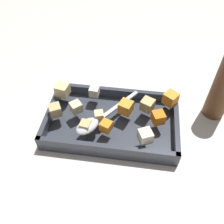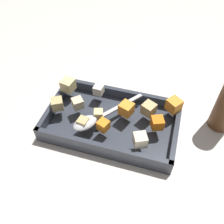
{
  "view_description": "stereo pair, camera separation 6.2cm",
  "coord_description": "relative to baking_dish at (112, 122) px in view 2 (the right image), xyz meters",
  "views": [
    {
      "loc": [
        -0.07,
        0.4,
        0.52
      ],
      "look_at": [
        -0.01,
        -0.01,
        0.06
      ],
      "focal_mm": 39.58,
      "sensor_mm": 36.0,
      "label": 1
    },
    {
      "loc": [
        -0.13,
        0.39,
        0.52
      ],
      "look_at": [
        -0.01,
        -0.01,
        0.06
      ],
      "focal_mm": 39.58,
      "sensor_mm": 36.0,
      "label": 2
    }
  ],
  "objects": [
    {
      "name": "carrot_chunk_near_spoon",
      "position": [
        0.01,
        0.05,
        0.04
      ],
      "size": [
        0.03,
        0.03,
        0.02
      ],
      "primitive_type": "cube",
      "rotation": [
        0.0,
        0.0,
        5.92
      ],
      "color": "orange",
      "rests_on": "baking_dish"
    },
    {
      "name": "potato_chunk_far_right",
      "position": [
        0.06,
        0.05,
        0.04
      ],
      "size": [
        0.03,
        0.03,
        0.02
      ],
      "primitive_type": "cube",
      "rotation": [
        0.0,
        0.0,
        6.13
      ],
      "color": "tan",
      "rests_on": "baking_dish"
    },
    {
      "name": "potato_chunk_front_center",
      "position": [
        -0.09,
        -0.03,
        0.05
      ],
      "size": [
        0.04,
        0.04,
        0.03
      ],
      "primitive_type": "cube",
      "rotation": [
        0.0,
        0.0,
        2.69
      ],
      "color": "tan",
      "rests_on": "baking_dish"
    },
    {
      "name": "potato_chunk_near_left",
      "position": [
        0.03,
        0.02,
        0.04
      ],
      "size": [
        0.03,
        0.03,
        0.02
      ],
      "primitive_type": "cube",
      "rotation": [
        0.0,
        0.0,
        4.99
      ],
      "color": "#E0CC89",
      "rests_on": "baking_dish"
    },
    {
      "name": "potato_chunk_near_right",
      "position": [
        0.14,
        0.02,
        0.05
      ],
      "size": [
        0.04,
        0.04,
        0.03
      ],
      "primitive_type": "cube",
      "rotation": [
        0.0,
        0.0,
        5.22
      ],
      "color": "tan",
      "rests_on": "baking_dish"
    },
    {
      "name": "carrot_chunk_center",
      "position": [
        -0.15,
        -0.06,
        0.05
      ],
      "size": [
        0.04,
        0.04,
        0.03
      ],
      "primitive_type": "cube",
      "rotation": [
        0.0,
        0.0,
        5.64
      ],
      "color": "orange",
      "rests_on": "baking_dish"
    },
    {
      "name": "serving_spoon",
      "position": [
        0.04,
        0.04,
        0.04
      ],
      "size": [
        0.15,
        0.18,
        0.02
      ],
      "rotation": [
        0.0,
        0.0,
        4.05
      ],
      "color": "silver",
      "rests_on": "baking_dish"
    },
    {
      "name": "potato_chunk_corner_se",
      "position": [
        0.09,
        -0.0,
        0.05
      ],
      "size": [
        0.04,
        0.04,
        0.03
      ],
      "primitive_type": "cube",
      "rotation": [
        0.0,
        0.0,
        2.29
      ],
      "color": "beige",
      "rests_on": "baking_dish"
    },
    {
      "name": "carrot_chunk_back_center",
      "position": [
        -0.12,
        0.01,
        0.05
      ],
      "size": [
        0.04,
        0.04,
        0.03
      ],
      "primitive_type": "cube",
      "rotation": [
        0.0,
        0.0,
        3.53
      ],
      "color": "orange",
      "rests_on": "baking_dish"
    },
    {
      "name": "potato_chunk_rim_edge",
      "position": [
        0.14,
        -0.06,
        0.05
      ],
      "size": [
        0.04,
        0.04,
        0.03
      ],
      "primitive_type": "cube",
      "rotation": [
        0.0,
        0.0,
        2.96
      ],
      "color": "#E0CC89",
      "rests_on": "baking_dish"
    },
    {
      "name": "ground_plane",
      "position": [
        0.01,
        0.01,
        -0.01
      ],
      "size": [
        4.0,
        4.0,
        0.0
      ],
      "primitive_type": "plane",
      "color": "beige"
    },
    {
      "name": "baking_dish",
      "position": [
        0.0,
        0.0,
        0.0
      ],
      "size": [
        0.34,
        0.2,
        0.05
      ],
      "color": "#333842",
      "rests_on": "ground_plane"
    },
    {
      "name": "parsnip_chunk_mid_left",
      "position": [
        0.06,
        -0.07,
        0.04
      ],
      "size": [
        0.03,
        0.03,
        0.03
      ],
      "primitive_type": "cube",
      "rotation": [
        0.0,
        0.0,
        6.21
      ],
      "color": "silver",
      "rests_on": "baking_dish"
    },
    {
      "name": "carrot_chunk_under_handle",
      "position": [
        -0.03,
        -0.02,
        0.05
      ],
      "size": [
        0.04,
        0.04,
        0.03
      ],
      "primitive_type": "cube",
      "rotation": [
        0.0,
        0.0,
        4.36
      ],
      "color": "orange",
      "rests_on": "baking_dish"
    },
    {
      "name": "parsnip_chunk_mid_right",
      "position": [
        -0.09,
        0.07,
        0.05
      ],
      "size": [
        0.04,
        0.04,
        0.03
      ],
      "primitive_type": "cube",
      "rotation": [
        0.0,
        0.0,
        3.58
      ],
      "color": "beige",
      "rests_on": "baking_dish"
    }
  ]
}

